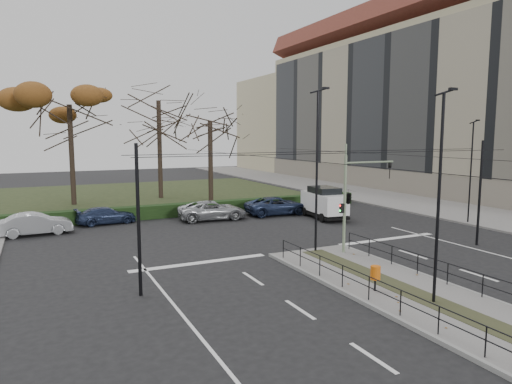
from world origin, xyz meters
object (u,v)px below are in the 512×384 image
traffic_light (349,196)px  bare_tree_center (159,108)px  streetlamp_median_far (317,169)px  rust_tree (69,105)px  parked_car_fifth (277,206)px  parked_car_fourth (212,210)px  streetlamp_sidewalk (471,171)px  parked_car_third (106,215)px  litter_bin (375,273)px  streetlamp_median_near (439,196)px  bare_tree_near (210,127)px  white_van (324,202)px  parked_car_second (36,224)px

traffic_light → bare_tree_center: 26.37m
streetlamp_median_far → bare_tree_center: bare_tree_center is taller
traffic_light → rust_tree: 27.81m
streetlamp_median_far → parked_car_fifth: streetlamp_median_far is taller
parked_car_fourth → traffic_light: bearing=-160.9°
parked_car_fourth → rust_tree: 16.97m
streetlamp_sidewalk → bare_tree_center: (-16.56, 22.40, 5.12)m
streetlamp_sidewalk → parked_car_third: streetlamp_sidewalk is taller
litter_bin → streetlamp_median_near: size_ratio=0.13×
parked_car_third → bare_tree_near: 14.03m
streetlamp_sidewalk → white_van: bearing=141.7°
bare_tree_center → bare_tree_near: bearing=-49.5°
bare_tree_near → parked_car_fifth: bare_tree_near is taller
parked_car_fourth → parked_car_fifth: 5.40m
traffic_light → parked_car_fifth: size_ratio=1.00×
streetlamp_median_far → parked_car_third: streetlamp_median_far is taller
parked_car_fourth → bare_tree_near: bare_tree_near is taller
parked_car_second → parked_car_fifth: (17.34, -0.06, -0.00)m
bare_tree_center → white_van: bearing=-62.0°
parked_car_fifth → streetlamp_median_far: bearing=164.9°
parked_car_third → parked_car_fifth: 12.95m
traffic_light → rust_tree: (-11.86, 24.47, 5.83)m
bare_tree_center → streetlamp_median_far: bearing=-84.8°
streetlamp_median_near → parked_car_fifth: (4.03, 19.76, -3.41)m
traffic_light → bare_tree_near: size_ratio=0.51×
parked_car_second → rust_tree: bearing=-17.7°
white_van → parked_car_fifth: white_van is taller
parked_car_third → bare_tree_center: size_ratio=0.33×
litter_bin → parked_car_second: (-12.15, 17.89, -0.15)m
streetlamp_median_near → parked_car_third: (-8.77, 21.71, -3.52)m
streetlamp_sidewalk → rust_tree: bearing=139.1°
litter_bin → parked_car_second: 21.63m
streetlamp_sidewalk → rust_tree: rust_tree is taller
streetlamp_median_far → parked_car_second: streetlamp_median_far is taller
traffic_light → parked_car_fifth: bearing=79.2°
parked_car_second → rust_tree: size_ratio=0.37×
litter_bin → parked_car_second: bearing=124.2°
parked_car_second → parked_car_fourth: size_ratio=0.85×
streetlamp_median_near → rust_tree: (-10.18, 31.88, 4.82)m
traffic_light → white_van: 10.73m
litter_bin → parked_car_fifth: bearing=73.8°
white_van → bare_tree_center: bare_tree_center is taller
litter_bin → parked_car_fourth: (-0.20, 18.02, -0.16)m
streetlamp_median_near → white_van: size_ratio=1.69×
parked_car_third → parked_car_fourth: 7.61m
parked_car_third → bare_tree_center: bare_tree_center is taller
streetlamp_median_near → bare_tree_near: bearing=86.7°
streetlamp_median_near → white_van: bearing=68.8°
parked_car_third → parked_car_fourth: parked_car_fourth is taller
parked_car_fifth → bare_tree_near: bearing=18.5°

